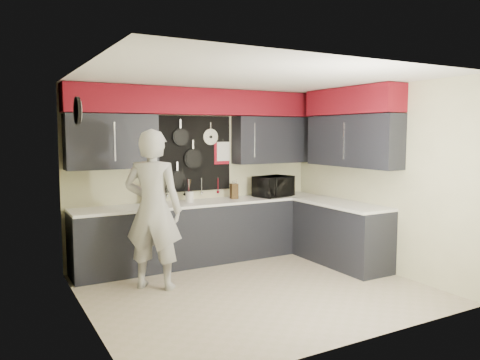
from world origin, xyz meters
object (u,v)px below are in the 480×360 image
coffee_maker (155,193)px  person (153,210)px  knife_block (234,191)px  utensil_crock (189,197)px  microwave (273,186)px

coffee_maker → person: size_ratio=0.17×
knife_block → utensil_crock: size_ratio=1.51×
coffee_maker → person: bearing=-117.1°
knife_block → coffee_maker: size_ratio=0.68×
knife_block → utensil_crock: 0.75m
microwave → utensil_crock: size_ratio=3.83×
utensil_crock → person: person is taller
coffee_maker → person: (-0.31, -0.83, -0.10)m
coffee_maker → person: 0.89m
microwave → person: bearing=-174.8°
knife_block → coffee_maker: coffee_maker is taller
knife_block → coffee_maker: bearing=-172.6°
person → utensil_crock: bearing=-97.0°
microwave → knife_block: size_ratio=2.54×
knife_block → person: person is taller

